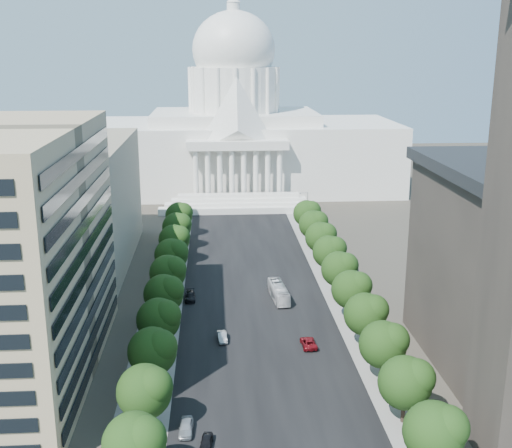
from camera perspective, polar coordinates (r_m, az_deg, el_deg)
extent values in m
cube|color=black|center=(153.62, -0.61, -4.14)|extent=(30.00, 260.00, 0.01)
cube|color=gray|center=(153.79, -7.71, -4.26)|extent=(8.00, 260.00, 0.02)
cube|color=gray|center=(155.78, 6.40, -3.96)|extent=(8.00, 260.00, 0.02)
cube|color=white|center=(242.91, -1.90, 6.10)|extent=(120.00, 50.00, 25.00)
cube|color=white|center=(241.04, -1.93, 9.50)|extent=(60.00, 40.00, 4.00)
cube|color=white|center=(215.03, -1.66, 7.07)|extent=(34.00, 8.00, 3.00)
cylinder|color=white|center=(240.26, -1.95, 11.88)|extent=(32.00, 32.00, 16.00)
ellipsoid|color=white|center=(239.86, -1.98, 15.22)|extent=(30.00, 30.00, 27.60)
cylinder|color=white|center=(240.22, -2.01, 18.32)|extent=(4.80, 4.80, 7.00)
cube|color=gray|center=(163.76, -17.86, 1.80)|extent=(38.00, 52.00, 30.00)
sphere|color=black|center=(80.92, -10.79, -18.64)|extent=(7.60, 7.60, 7.60)
sphere|color=black|center=(79.51, -9.90, -18.28)|extent=(5.32, 5.32, 5.32)
cylinder|color=#33261C|center=(93.46, -9.76, -16.96)|extent=(0.56, 0.56, 2.94)
sphere|color=black|center=(91.07, -9.90, -14.45)|extent=(7.60, 7.60, 7.60)
sphere|color=black|center=(89.72, -9.11, -14.06)|extent=(5.32, 5.32, 5.32)
cylinder|color=#33261C|center=(103.77, -9.10, -13.44)|extent=(0.56, 0.56, 2.94)
sphere|color=black|center=(101.62, -9.21, -11.11)|extent=(7.60, 7.60, 7.60)
sphere|color=black|center=(100.32, -8.51, -10.72)|extent=(5.32, 5.32, 5.32)
cylinder|color=#33261C|center=(114.41, -8.57, -10.57)|extent=(0.56, 0.56, 2.94)
sphere|color=black|center=(112.46, -8.67, -8.41)|extent=(7.60, 7.60, 7.60)
sphere|color=black|center=(111.21, -8.03, -8.03)|extent=(5.32, 5.32, 5.32)
cylinder|color=#33261C|center=(125.30, -8.15, -8.19)|extent=(0.56, 0.56, 2.94)
sphere|color=black|center=(123.52, -8.23, -6.19)|extent=(7.60, 7.60, 7.60)
sphere|color=black|center=(122.30, -7.65, -5.81)|extent=(5.32, 5.32, 5.32)
cylinder|color=#33261C|center=(136.37, -7.79, -6.19)|extent=(0.56, 0.56, 2.94)
sphere|color=black|center=(134.74, -7.86, -4.33)|extent=(7.60, 7.60, 7.60)
sphere|color=black|center=(133.56, -7.33, -3.97)|extent=(5.32, 5.32, 5.32)
cylinder|color=#33261C|center=(147.59, -7.49, -4.50)|extent=(0.56, 0.56, 2.94)
sphere|color=black|center=(146.08, -7.56, -2.76)|extent=(7.60, 7.60, 7.60)
sphere|color=black|center=(144.93, -7.06, -2.42)|extent=(5.32, 5.32, 5.32)
cylinder|color=#33261C|center=(158.92, -7.24, -3.04)|extent=(0.56, 0.56, 2.94)
sphere|color=black|center=(157.52, -7.29, -1.42)|extent=(7.60, 7.60, 7.60)
sphere|color=black|center=(156.39, -6.84, -1.09)|extent=(5.32, 5.32, 5.32)
cylinder|color=#33261C|center=(170.34, -7.02, -1.78)|extent=(0.56, 0.56, 2.94)
sphere|color=black|center=(169.04, -7.07, -0.26)|extent=(7.60, 7.60, 7.60)
sphere|color=black|center=(167.94, -6.64, 0.06)|extent=(5.32, 5.32, 5.32)
cylinder|color=#33261C|center=(181.84, -6.82, -0.68)|extent=(0.56, 0.56, 2.94)
sphere|color=black|center=(180.62, -6.87, 0.76)|extent=(7.60, 7.60, 7.60)
sphere|color=black|center=(179.54, -6.47, 1.06)|extent=(5.32, 5.32, 5.32)
sphere|color=black|center=(84.45, 15.52, -17.38)|extent=(7.60, 7.60, 7.60)
sphere|color=black|center=(83.67, 16.65, -16.89)|extent=(5.32, 5.32, 5.32)
cylinder|color=#33261C|center=(96.54, 12.93, -16.01)|extent=(0.56, 0.56, 2.94)
sphere|color=black|center=(94.22, 13.10, -13.56)|extent=(7.60, 7.60, 7.60)
sphere|color=black|center=(93.43, 14.08, -13.10)|extent=(5.32, 5.32, 5.32)
cylinder|color=#33261C|center=(106.55, 11.07, -12.74)|extent=(0.56, 0.56, 2.94)
sphere|color=black|center=(104.45, 11.20, -10.46)|extent=(7.60, 7.60, 7.60)
sphere|color=black|center=(103.65, 12.06, -10.02)|extent=(5.32, 5.32, 5.32)
cylinder|color=#33261C|center=(116.93, 9.57, -10.02)|extent=(0.56, 0.56, 2.94)
sphere|color=black|center=(115.03, 9.68, -7.90)|extent=(7.60, 7.60, 7.60)
sphere|color=black|center=(114.22, 10.44, -7.49)|extent=(5.32, 5.32, 5.32)
cylinder|color=#33261C|center=(127.60, 8.34, -7.75)|extent=(0.56, 0.56, 2.94)
sphere|color=black|center=(125.86, 8.42, -5.78)|extent=(7.60, 7.60, 7.60)
sphere|color=black|center=(125.05, 9.12, -5.39)|extent=(5.32, 5.32, 5.32)
cylinder|color=#33261C|center=(138.49, 7.31, -5.83)|extent=(0.56, 0.56, 2.94)
sphere|color=black|center=(136.89, 7.38, -4.00)|extent=(7.60, 7.60, 7.60)
sphere|color=black|center=(136.08, 8.01, -3.63)|extent=(5.32, 5.32, 5.32)
cylinder|color=#33261C|center=(149.55, 6.44, -4.19)|extent=(0.56, 0.56, 2.94)
sphere|color=black|center=(148.06, 6.50, -2.48)|extent=(7.60, 7.60, 7.60)
sphere|color=black|center=(147.25, 7.07, -2.13)|extent=(5.32, 5.32, 5.32)
cylinder|color=#33261C|center=(160.74, 5.69, -2.78)|extent=(0.56, 0.56, 2.94)
sphere|color=black|center=(159.36, 5.74, -1.17)|extent=(7.60, 7.60, 7.60)
sphere|color=black|center=(158.55, 6.27, -0.84)|extent=(5.32, 5.32, 5.32)
cylinder|color=#33261C|center=(172.05, 5.04, -1.55)|extent=(0.56, 0.56, 2.94)
sphere|color=black|center=(170.76, 5.08, -0.04)|extent=(7.60, 7.60, 7.60)
sphere|color=black|center=(169.95, 5.57, 0.27)|extent=(5.32, 5.32, 5.32)
cylinder|color=#33261C|center=(183.44, 4.48, -0.48)|extent=(0.56, 0.56, 2.94)
sphere|color=black|center=(182.23, 4.51, 0.95)|extent=(7.60, 7.60, 7.60)
sphere|color=black|center=(181.42, 4.96, 1.24)|extent=(5.32, 5.32, 5.32)
cylinder|color=gray|center=(81.91, 17.02, -16.45)|extent=(2.40, 0.14, 0.14)
sphere|color=gray|center=(81.60, 16.26, -16.60)|extent=(0.44, 0.44, 0.44)
cylinder|color=gray|center=(104.97, 12.64, -11.42)|extent=(0.18, 0.18, 9.00)
cylinder|color=gray|center=(102.82, 12.13, -9.32)|extent=(2.40, 0.14, 0.14)
sphere|color=gray|center=(102.57, 11.53, -9.41)|extent=(0.44, 0.44, 0.44)
cylinder|color=gray|center=(127.00, 9.50, -6.44)|extent=(0.18, 0.18, 9.00)
cylinder|color=gray|center=(125.23, 9.05, -4.63)|extent=(2.40, 0.14, 0.14)
sphere|color=gray|center=(125.03, 8.56, -4.69)|extent=(0.44, 0.44, 0.44)
cylinder|color=gray|center=(149.97, 7.35, -2.95)|extent=(0.18, 0.18, 9.00)
cylinder|color=gray|center=(148.47, 6.95, -1.38)|extent=(2.40, 0.14, 0.14)
sphere|color=gray|center=(148.30, 6.53, -1.43)|extent=(0.44, 0.44, 0.44)
cylinder|color=gray|center=(173.50, 5.78, -0.39)|extent=(0.18, 0.18, 9.00)
cylinder|color=gray|center=(172.20, 5.43, 0.98)|extent=(2.40, 0.14, 0.14)
sphere|color=gray|center=(172.06, 5.06, 0.95)|extent=(0.44, 0.44, 0.44)
cylinder|color=gray|center=(197.39, 4.59, 1.56)|extent=(0.18, 0.18, 9.00)
cylinder|color=gray|center=(196.25, 4.27, 2.77)|extent=(2.40, 0.14, 0.14)
sphere|color=gray|center=(196.12, 3.95, 2.74)|extent=(0.44, 0.44, 0.44)
imported|color=black|center=(90.01, -4.43, -18.76)|extent=(2.04, 4.09, 1.34)
imported|color=#9D9FA4|center=(117.95, -3.03, -9.98)|extent=(1.97, 4.59, 1.47)
imported|color=maroon|center=(115.94, 4.69, -10.48)|extent=(2.71, 5.43, 1.48)
imported|color=black|center=(136.43, -5.88, -6.43)|extent=(2.34, 5.44, 1.56)
imported|color=#A4A7AC|center=(92.87, -6.24, -17.52)|extent=(2.09, 4.89, 1.65)
imported|color=silver|center=(135.95, 2.03, -6.06)|extent=(3.81, 11.83, 3.24)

